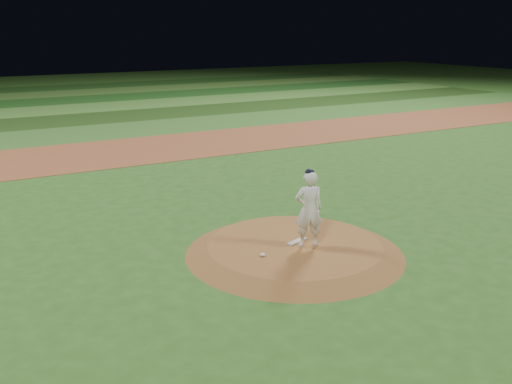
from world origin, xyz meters
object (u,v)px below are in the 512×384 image
(pitchers_mound, at_px, (294,248))
(rosin_bag, at_px, (263,255))
(pitching_rubber, at_px, (297,241))
(pitcher_on_mound, at_px, (309,209))

(pitchers_mound, distance_m, rosin_bag, 1.15)
(pitching_rubber, bearing_deg, rosin_bag, 178.97)
(pitchers_mound, xyz_separation_m, pitching_rubber, (0.14, 0.09, 0.14))
(pitchers_mound, height_order, pitcher_on_mound, pitcher_on_mound)
(pitcher_on_mound, bearing_deg, pitchers_mound, 126.84)
(pitching_rubber, distance_m, pitcher_on_mound, 1.03)
(pitching_rubber, relative_size, pitcher_on_mound, 0.34)
(rosin_bag, bearing_deg, pitchers_mound, 15.70)
(pitching_rubber, height_order, pitcher_on_mound, pitcher_on_mound)
(pitcher_on_mound, bearing_deg, pitching_rubber, 100.58)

